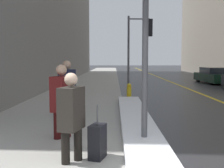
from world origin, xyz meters
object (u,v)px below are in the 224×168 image
pedestrian_with_shoulder_bag (72,113)px  pedestrian_nearside (62,98)px  pedestrian_in_glasses (67,86)px  rolling_suitcase (97,142)px  traffic_light_near (141,37)px  parked_car_dark_green (215,76)px  fire_hydrant (129,92)px

pedestrian_with_shoulder_bag → pedestrian_nearside: (-0.43, 1.43, 0.06)m
pedestrian_in_glasses → rolling_suitcase: bearing=34.6°
traffic_light_near → rolling_suitcase: 10.71m
pedestrian_nearside → parked_car_dark_green: size_ratio=0.38×
pedestrian_nearside → parked_car_dark_green: pedestrian_nearside is taller
pedestrian_nearside → fire_hydrant: 6.20m
traffic_light_near → pedestrian_nearside: traffic_light_near is taller
parked_car_dark_green → rolling_suitcase: (-7.60, -15.67, -0.24)m
parked_car_dark_green → rolling_suitcase: 17.42m
traffic_light_near → parked_car_dark_green: 8.34m
pedestrian_in_glasses → rolling_suitcase: (1.11, -3.61, -0.63)m
parked_car_dark_green → traffic_light_near: bearing=130.3°
pedestrian_in_glasses → parked_car_dark_green: (8.71, 12.07, -0.38)m
traffic_light_near → rolling_suitcase: bearing=-101.1°
pedestrian_with_shoulder_bag → rolling_suitcase: pedestrian_with_shoulder_bag is taller
traffic_light_near → pedestrian_nearside: (-2.54, -8.99, -1.99)m
pedestrian_with_shoulder_bag → pedestrian_in_glasses: (-0.70, 3.77, 0.10)m
traffic_light_near → pedestrian_in_glasses: traffic_light_near is taller
pedestrian_with_shoulder_bag → rolling_suitcase: size_ratio=1.57×
pedestrian_in_glasses → pedestrian_nearside: bearing=24.1°
pedestrian_in_glasses → fire_hydrant: pedestrian_in_glasses is taller
traffic_light_near → parked_car_dark_green: bearing=40.8°
fire_hydrant → pedestrian_with_shoulder_bag: bearing=-100.2°
pedestrian_nearside → fire_hydrant: (1.76, 5.92, -0.54)m
pedestrian_in_glasses → rolling_suitcase: size_ratio=1.76×
pedestrian_with_shoulder_bag → pedestrian_nearside: size_ratio=0.93×
pedestrian_nearside → pedestrian_in_glasses: pedestrian_in_glasses is taller
traffic_light_near → parked_car_dark_green: size_ratio=0.95×
parked_car_dark_green → fire_hydrant: parked_car_dark_green is taller
pedestrian_nearside → fire_hydrant: pedestrian_nearside is taller
pedestrian_in_glasses → fire_hydrant: bearing=167.9°
rolling_suitcase → parked_car_dark_green: bearing=171.6°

